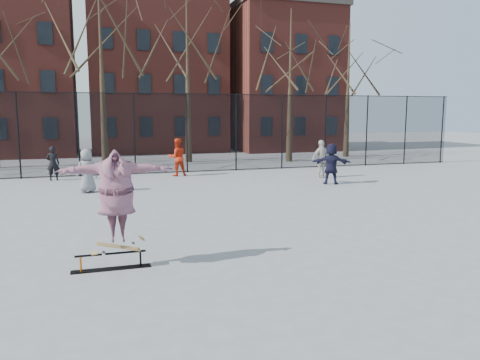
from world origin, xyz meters
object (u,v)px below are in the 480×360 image
object	(u,v)px
bystander_grey	(87,171)
bystander_white	(321,159)
skate_rail	(111,263)
skater	(117,202)
bystander_black	(53,163)
bystander_navy	(331,164)
bystander_red	(177,157)
skateboard	(119,249)

from	to	relation	value
bystander_grey	bystander_white	size ratio (longest dim) A/B	0.95
skate_rail	bystander_white	size ratio (longest dim) A/B	0.86
skater	bystander_black	xyz separation A→B (m)	(-2.21, 13.24, -0.58)
bystander_black	bystander_white	xyz separation A→B (m)	(11.95, -2.78, 0.12)
bystander_white	bystander_navy	bearing A→B (deg)	66.31
skate_rail	bystander_white	world-z (taller)	bystander_white
bystander_white	bystander_red	bearing A→B (deg)	-31.41
skateboard	skater	bearing A→B (deg)	0.00
bystander_grey	bystander_red	world-z (taller)	bystander_red
skater	bystander_grey	world-z (taller)	skater
skater	bystander_red	bearing A→B (deg)	76.82
bystander_grey	bystander_black	distance (m)	4.10
bystander_red	skater	bearing A→B (deg)	69.19
skater	bystander_navy	distance (m)	12.62
bystander_black	bystander_red	xyz separation A→B (m)	(5.60, -0.15, 0.14)
bystander_black	bystander_navy	world-z (taller)	bystander_navy
skate_rail	bystander_red	size ratio (longest dim) A/B	0.85
skateboard	bystander_white	bearing A→B (deg)	47.03
skater	skateboard	bearing A→B (deg)	0.00
skate_rail	skateboard	world-z (taller)	skateboard
skater	bystander_white	world-z (taller)	skater
skateboard	bystander_grey	size ratio (longest dim) A/B	0.54
skate_rail	bystander_grey	bearing A→B (deg)	93.33
bystander_navy	skateboard	bearing A→B (deg)	71.33
skateboard	bystander_navy	world-z (taller)	bystander_navy
bystander_black	bystander_white	world-z (taller)	bystander_white
bystander_black	bystander_navy	distance (m)	12.37
bystander_black	bystander_red	world-z (taller)	bystander_red
skater	bystander_red	world-z (taller)	skater
skater	skate_rail	bearing A→B (deg)	-178.67
bystander_white	bystander_navy	size ratio (longest dim) A/B	1.01
bystander_white	bystander_grey	bearing A→B (deg)	-3.33
skater	bystander_red	size ratio (longest dim) A/B	1.23
skateboard	bystander_black	world-z (taller)	bystander_black
bystander_navy	skater	bearing A→B (deg)	71.33
skateboard	bystander_red	size ratio (longest dim) A/B	0.50
bystander_grey	skate_rail	bearing A→B (deg)	73.25
bystander_navy	bystander_black	bearing A→B (deg)	6.35
skateboard	bystander_white	xyz separation A→B (m)	(9.74, 10.46, 0.50)
bystander_grey	bystander_white	distance (m)	10.49
skateboard	bystander_black	size ratio (longest dim) A/B	0.59
bystander_black	bystander_white	bearing A→B (deg)	169.77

